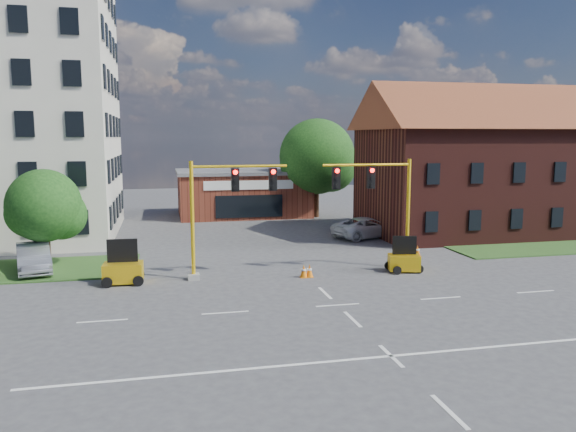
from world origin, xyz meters
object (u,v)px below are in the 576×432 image
(signal_mast_west, at_px, (224,204))
(trailer_west, at_px, (123,270))
(signal_mast_east, at_px, (381,200))
(pickup_white, at_px, (367,227))
(trailer_east, at_px, (404,261))

(signal_mast_west, xyz_separation_m, trailer_west, (-5.18, -0.08, -3.23))
(signal_mast_east, height_order, pickup_white, signal_mast_east)
(trailer_west, bearing_deg, signal_mast_west, 3.52)
(trailer_east, bearing_deg, signal_mast_west, -169.64)
(signal_mast_east, xyz_separation_m, trailer_east, (1.14, -0.76, -3.32))
(signal_mast_west, xyz_separation_m, signal_mast_east, (8.71, 0.00, 0.00))
(trailer_west, xyz_separation_m, pickup_white, (16.83, 9.82, 0.07))
(signal_mast_west, height_order, trailer_east, signal_mast_west)
(signal_mast_east, xyz_separation_m, pickup_white, (2.93, 9.74, -3.16))
(trailer_east, height_order, pickup_white, trailer_east)
(signal_mast_west, bearing_deg, pickup_white, 39.90)
(trailer_west, bearing_deg, trailer_east, 0.07)
(signal_mast_west, distance_m, trailer_east, 10.43)
(trailer_west, height_order, trailer_east, trailer_west)
(trailer_west, distance_m, pickup_white, 19.48)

